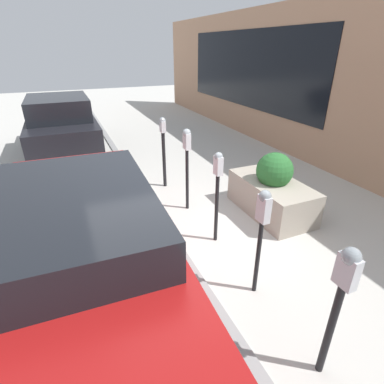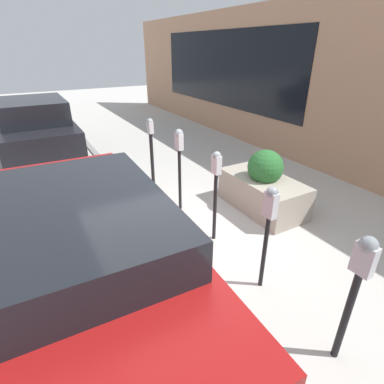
{
  "view_description": "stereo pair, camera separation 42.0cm",
  "coord_description": "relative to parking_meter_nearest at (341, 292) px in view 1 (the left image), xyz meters",
  "views": [
    {
      "loc": [
        -3.47,
        1.34,
        2.78
      ],
      "look_at": [
        0.0,
        -0.15,
        0.93
      ],
      "focal_mm": 28.0,
      "sensor_mm": 36.0,
      "label": 1
    },
    {
      "loc": [
        -3.28,
        1.71,
        2.78
      ],
      "look_at": [
        0.0,
        -0.15,
        0.93
      ],
      "focal_mm": 28.0,
      "sensor_mm": 36.0,
      "label": 2
    }
  ],
  "objects": [
    {
      "name": "parking_meter_second",
      "position": [
        1.12,
        -0.01,
        0.04
      ],
      "size": [
        0.16,
        0.14,
        1.4
      ],
      "color": "black",
      "rests_on": "ground_plane"
    },
    {
      "name": "parked_car_rear",
      "position": [
        7.95,
        1.89,
        -0.16
      ],
      "size": [
        3.94,
        1.81,
        1.56
      ],
      "rotation": [
        0.0,
        0.0,
        0.0
      ],
      "color": "black",
      "rests_on": "ground_plane"
    },
    {
      "name": "parking_meter_farthest",
      "position": [
        4.55,
        0.01,
        -0.01
      ],
      "size": [
        0.16,
        0.13,
        1.5
      ],
      "color": "black",
      "rests_on": "ground_plane"
    },
    {
      "name": "parking_meter_nearest",
      "position": [
        0.0,
        0.0,
        0.0
      ],
      "size": [
        0.18,
        0.15,
        1.41
      ],
      "color": "black",
      "rests_on": "ground_plane"
    },
    {
      "name": "parking_meter_middle",
      "position": [
        2.29,
        -0.07,
        0.02
      ],
      "size": [
        0.14,
        0.12,
        1.46
      ],
      "color": "black",
      "rests_on": "ground_plane"
    },
    {
      "name": "curb_strip",
      "position": [
        2.27,
        0.58,
        -0.96
      ],
      "size": [
        24.5,
        0.16,
        0.04
      ],
      "color": "gray",
      "rests_on": "ground_plane"
    },
    {
      "name": "ground_plane",
      "position": [
        2.27,
        0.5,
        -0.98
      ],
      "size": [
        40.0,
        40.0,
        0.0
      ],
      "primitive_type": "plane",
      "color": "beige"
    },
    {
      "name": "planter_box",
      "position": [
        2.68,
        -1.4,
        -0.56
      ],
      "size": [
        1.65,
        0.86,
        1.15
      ],
      "color": "#A39989",
      "rests_on": "ground_plane"
    },
    {
      "name": "parking_meter_fourth",
      "position": [
        3.42,
        -0.05,
        0.12
      ],
      "size": [
        0.17,
        0.14,
        1.53
      ],
      "color": "black",
      "rests_on": "ground_plane"
    },
    {
      "name": "parked_car_middle",
      "position": [
        1.94,
        1.9,
        -0.2
      ],
      "size": [
        4.71,
        2.0,
        1.43
      ],
      "rotation": [
        0.0,
        0.0,
        -0.04
      ],
      "color": "maroon",
      "rests_on": "ground_plane"
    }
  ]
}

